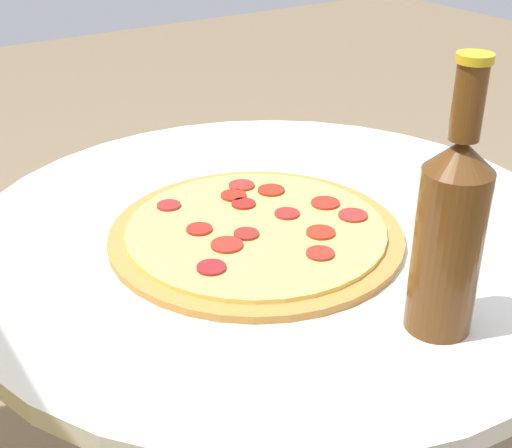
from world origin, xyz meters
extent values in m
cylinder|color=silver|center=(0.00, 0.00, 0.34)|extent=(0.11, 0.11, 0.65)
cylinder|color=silver|center=(0.00, 0.00, 0.68)|extent=(0.82, 0.82, 0.02)
cylinder|color=#B77F3D|center=(-0.01, 0.04, 0.70)|extent=(0.38, 0.38, 0.01)
cylinder|color=#EACC60|center=(-0.01, 0.04, 0.71)|extent=(0.33, 0.33, 0.01)
cylinder|color=maroon|center=(-0.06, -0.08, 0.71)|extent=(0.04, 0.04, 0.00)
cylinder|color=maroon|center=(-0.02, 0.06, 0.71)|extent=(0.03, 0.03, 0.00)
cylinder|color=maroon|center=(-0.11, 0.01, 0.71)|extent=(0.03, 0.03, 0.00)
cylinder|color=maroon|center=(-0.07, -0.02, 0.71)|extent=(0.04, 0.04, 0.00)
cylinder|color=maroon|center=(-0.07, 0.14, 0.71)|extent=(0.03, 0.03, 0.00)
cylinder|color=maroon|center=(0.10, 0.10, 0.71)|extent=(0.03, 0.03, 0.00)
cylinder|color=maroon|center=(0.08, 0.02, 0.71)|extent=(0.04, 0.04, 0.00)
cylinder|color=maroon|center=(-0.01, -0.08, 0.71)|extent=(0.04, 0.04, 0.00)
cylinder|color=maroon|center=(-0.03, 0.09, 0.71)|extent=(0.04, 0.04, 0.00)
cylinder|color=maroon|center=(0.02, 0.10, 0.71)|extent=(0.03, 0.03, 0.00)
cylinder|color=maroon|center=(0.05, 0.02, 0.71)|extent=(0.03, 0.03, 0.00)
cylinder|color=maroon|center=(0.06, -0.04, 0.71)|extent=(0.04, 0.04, 0.00)
cylinder|color=maroon|center=(0.10, -0.01, 0.71)|extent=(0.04, 0.04, 0.00)
cylinder|color=maroon|center=(-0.01, -0.01, 0.71)|extent=(0.03, 0.03, 0.00)
cylinder|color=#563314|center=(-0.27, -0.02, 0.78)|extent=(0.07, 0.07, 0.18)
cone|color=#563314|center=(-0.27, -0.02, 0.89)|extent=(0.07, 0.07, 0.03)
cylinder|color=#563314|center=(-0.27, -0.02, 0.94)|extent=(0.03, 0.03, 0.07)
cylinder|color=gold|center=(-0.27, -0.02, 0.98)|extent=(0.03, 0.03, 0.01)
camera|label=1|loc=(-0.68, 0.48, 1.14)|focal=50.00mm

